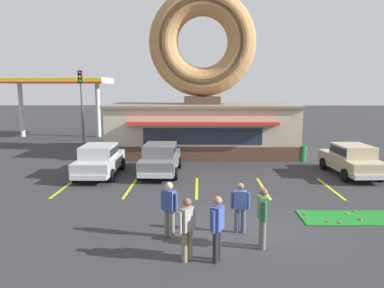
{
  "coord_description": "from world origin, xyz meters",
  "views": [
    {
      "loc": [
        -1.34,
        -11.39,
        4.52
      ],
      "look_at": [
        -1.64,
        5.0,
        2.0
      ],
      "focal_mm": 35.0,
      "sensor_mm": 36.0,
      "label": 1
    }
  ],
  "objects": [
    {
      "name": "golf_ball",
      "position": [
        4.18,
        0.82,
        0.05
      ],
      "size": [
        0.04,
        0.04,
        0.04
      ],
      "primitive_type": "sphere",
      "color": "white",
      "rests_on": "putting_mat"
    },
    {
      "name": "mini_donut_mid_centre",
      "position": [
        4.36,
        1.78,
        0.05
      ],
      "size": [
        0.13,
        0.13,
        0.04
      ],
      "primitive_type": "torus",
      "color": "#A5724C",
      "rests_on": "putting_mat"
    },
    {
      "name": "parking_stripe_far_left",
      "position": [
        -7.42,
        5.0,
        0.0
      ],
      "size": [
        0.12,
        3.6,
        0.01
      ],
      "primitive_type": "cube",
      "color": "yellow",
      "rests_on": "ground"
    },
    {
      "name": "gas_station_canopy",
      "position": [
        -13.96,
        22.29,
        4.86
      ],
      "size": [
        9.0,
        4.46,
        5.3
      ],
      "color": "silver",
      "rests_on": "ground"
    },
    {
      "name": "mini_donut_near_right",
      "position": [
        3.0,
        0.69,
        0.05
      ],
      "size": [
        0.13,
        0.13,
        0.04
      ],
      "primitive_type": "torus",
      "color": "brown",
      "rests_on": "putting_mat"
    },
    {
      "name": "car_grey",
      "position": [
        -3.33,
        7.69,
        0.87
      ],
      "size": [
        2.04,
        4.59,
        1.6
      ],
      "color": "slate",
      "rests_on": "ground"
    },
    {
      "name": "donut_shop_building",
      "position": [
        -1.11,
        13.94,
        3.74
      ],
      "size": [
        12.3,
        6.75,
        10.96
      ],
      "color": "brown",
      "rests_on": "ground"
    },
    {
      "name": "pedestrian_hooded_kid",
      "position": [
        -1.63,
        -2.15,
        0.94
      ],
      "size": [
        0.43,
        0.46,
        1.7
      ],
      "color": "#7F7056",
      "rests_on": "ground"
    },
    {
      "name": "pedestrian_blue_sweater_man",
      "position": [
        -2.22,
        -0.58,
        0.95
      ],
      "size": [
        0.52,
        0.4,
        1.71
      ],
      "color": "slate",
      "rests_on": "ground"
    },
    {
      "name": "traffic_light_pole",
      "position": [
        -10.29,
        17.12,
        3.71
      ],
      "size": [
        0.28,
        0.47,
        5.8
      ],
      "color": "#595B60",
      "rests_on": "ground"
    },
    {
      "name": "mini_donut_mid_left",
      "position": [
        2.45,
        1.4,
        0.05
      ],
      "size": [
        0.13,
        0.13,
        0.04
      ],
      "primitive_type": "torus",
      "color": "brown",
      "rests_on": "putting_mat"
    },
    {
      "name": "mini_donut_far_left",
      "position": [
        4.2,
        0.94,
        0.05
      ],
      "size": [
        0.13,
        0.13,
        0.04
      ],
      "primitive_type": "torus",
      "color": "brown",
      "rests_on": "putting_mat"
    },
    {
      "name": "parking_stripe_centre",
      "position": [
        1.58,
        5.0,
        0.0
      ],
      "size": [
        0.12,
        3.6,
        0.01
      ],
      "primitive_type": "cube",
      "color": "yellow",
      "rests_on": "ground"
    },
    {
      "name": "parking_stripe_left",
      "position": [
        -4.42,
        5.0,
        0.0
      ],
      "size": [
        0.12,
        3.6,
        0.01
      ],
      "primitive_type": "cube",
      "color": "yellow",
      "rests_on": "ground"
    },
    {
      "name": "pedestrian_beanie_man",
      "position": [
        -0.86,
        -2.18,
        0.98
      ],
      "size": [
        0.39,
        0.54,
        1.76
      ],
      "color": "#232328",
      "rests_on": "ground"
    },
    {
      "name": "ground_plane",
      "position": [
        0.0,
        0.0,
        0.0
      ],
      "size": [
        160.0,
        160.0,
        0.0
      ],
      "primitive_type": "plane",
      "color": "#2D2D30"
    },
    {
      "name": "pedestrian_leather_jacket_man",
      "position": [
        -0.05,
        -0.21,
        0.87
      ],
      "size": [
        0.59,
        0.27,
        1.59
      ],
      "color": "#474C66",
      "rests_on": "ground"
    },
    {
      "name": "mini_donut_far_right",
      "position": [
        3.99,
        1.48,
        0.05
      ],
      "size": [
        0.13,
        0.13,
        0.04
      ],
      "primitive_type": "torus",
      "color": "#D17F47",
      "rests_on": "putting_mat"
    },
    {
      "name": "putting_mat",
      "position": [
        4.51,
        1.14,
        0.01
      ],
      "size": [
        4.59,
        1.49,
        0.03
      ],
      "primitive_type": "cube",
      "color": "#197523",
      "rests_on": "ground"
    },
    {
      "name": "parking_stripe_mid_left",
      "position": [
        -1.42,
        5.0,
        0.0
      ],
      "size": [
        0.12,
        3.6,
        0.01
      ],
      "primitive_type": "cube",
      "color": "yellow",
      "rests_on": "ground"
    },
    {
      "name": "pedestrian_clipboard_woman",
      "position": [
        0.46,
        -1.33,
        0.98
      ],
      "size": [
        0.26,
        0.6,
        1.75
      ],
      "color": "slate",
      "rests_on": "ground"
    },
    {
      "name": "trash_bin",
      "position": [
        4.98,
        11.24,
        0.5
      ],
      "size": [
        0.57,
        0.57,
        0.97
      ],
      "color": "#1E662D",
      "rests_on": "ground"
    },
    {
      "name": "parking_stripe_mid_right",
      "position": [
        4.58,
        5.0,
        0.0
      ],
      "size": [
        0.12,
        3.6,
        0.01
      ],
      "primitive_type": "cube",
      "color": "yellow",
      "rests_on": "ground"
    },
    {
      "name": "car_silver",
      "position": [
        -6.4,
        7.24,
        0.87
      ],
      "size": [
        2.04,
        4.59,
        1.6
      ],
      "color": "#B2B5BA",
      "rests_on": "ground"
    },
    {
      "name": "mini_donut_near_left",
      "position": [
        3.36,
        0.59,
        0.05
      ],
      "size": [
        0.13,
        0.13,
        0.04
      ],
      "primitive_type": "torus",
      "color": "brown",
      "rests_on": "putting_mat"
    },
    {
      "name": "car_champagne",
      "position": [
        6.49,
        7.55,
        0.87
      ],
      "size": [
        2.15,
        4.64,
        1.6
      ],
      "color": "#BCAD89",
      "rests_on": "ground"
    }
  ]
}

